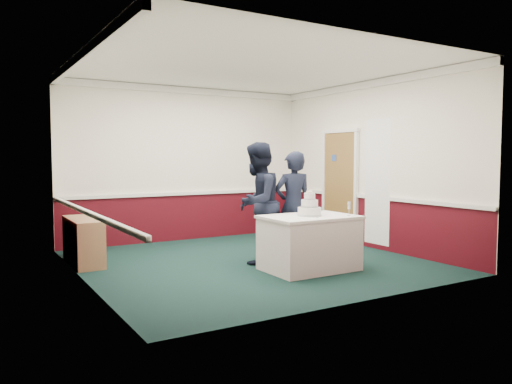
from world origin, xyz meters
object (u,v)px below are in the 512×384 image
sideboard (83,241)px  wedding_cake (310,208)px  cake_table (309,242)px  champagne_flute (349,206)px  cake_knife (316,217)px  person_man (257,203)px  person_woman (293,206)px

sideboard → wedding_cake: wedding_cake is taller
cake_table → champagne_flute: champagne_flute is taller
sideboard → cake_knife: cake_knife is taller
sideboard → cake_knife: size_ratio=5.45×
cake_table → wedding_cake: wedding_cake is taller
wedding_cake → person_man: size_ratio=0.20×
wedding_cake → person_man: (-0.39, 0.81, 0.03)m
person_woman → cake_knife: bearing=86.4°
wedding_cake → person_woman: size_ratio=0.21×
wedding_cake → person_man: bearing=115.7°
sideboard → cake_knife: 3.57m
sideboard → cake_table: 3.44m
sideboard → person_man: (2.34, -1.28, 0.58)m
cake_knife → champagne_flute: champagne_flute is taller
wedding_cake → champagne_flute: wedding_cake is taller
champagne_flute → wedding_cake: bearing=150.8°
champagne_flute → person_man: 1.41m
wedding_cake → cake_knife: wedding_cake is taller
cake_table → person_woman: size_ratio=0.76×
person_woman → cake_table: bearing=85.0°
sideboard → cake_knife: (2.70, -2.30, 0.44)m
cake_table → person_woman: (0.18, 0.68, 0.46)m
cake_table → cake_knife: bearing=-98.5°
person_man → wedding_cake: bearing=79.7°
champagne_flute → person_man: person_man is taller
cake_table → cake_knife: cake_knife is taller
person_man → cake_knife: bearing=73.7°
champagne_flute → person_woman: (-0.32, 0.96, -0.06)m
wedding_cake → cake_knife: 0.23m
wedding_cake → cake_knife: bearing=-98.5°
sideboard → person_man: 2.73m
sideboard → person_woman: (2.91, -1.42, 0.51)m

